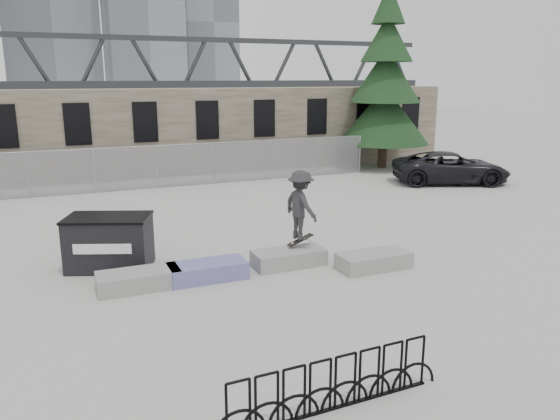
% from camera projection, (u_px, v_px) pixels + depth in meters
% --- Properties ---
extents(ground, '(120.00, 120.00, 0.00)m').
position_uv_depth(ground, '(248.00, 274.00, 14.54)').
color(ground, '#A8A9A4').
rests_on(ground, ground).
extents(stone_wall, '(36.00, 2.58, 4.50)m').
position_uv_depth(stone_wall, '(142.00, 133.00, 28.50)').
color(stone_wall, '#645B4A').
rests_on(stone_wall, ground).
extents(chainlink_fence, '(22.06, 0.06, 2.02)m').
position_uv_depth(chainlink_fence, '(157.00, 166.00, 25.45)').
color(chainlink_fence, gray).
rests_on(chainlink_fence, ground).
extents(planter_far_left, '(2.00, 0.90, 0.45)m').
position_uv_depth(planter_far_left, '(139.00, 279.00, 13.49)').
color(planter_far_left, '#9A9997').
rests_on(planter_far_left, ground).
extents(planter_center_left, '(2.00, 0.90, 0.45)m').
position_uv_depth(planter_center_left, '(208.00, 270.00, 14.12)').
color(planter_center_left, '#3B3AAE').
rests_on(planter_center_left, ground).
extents(planter_center_right, '(2.00, 0.90, 0.45)m').
position_uv_depth(planter_center_right, '(289.00, 257.00, 15.13)').
color(planter_center_right, '#9A9997').
rests_on(planter_center_right, ground).
extents(planter_offset, '(2.00, 0.90, 0.45)m').
position_uv_depth(planter_offset, '(374.00, 260.00, 14.90)').
color(planter_offset, '#9A9997').
rests_on(planter_offset, ground).
extents(dumpster, '(2.56, 2.07, 1.46)m').
position_uv_depth(dumpster, '(109.00, 242.00, 14.82)').
color(dumpster, black).
rests_on(dumpster, ground).
extents(bike_rack, '(4.04, 0.17, 0.90)m').
position_uv_depth(bike_rack, '(333.00, 385.00, 8.51)').
color(bike_rack, black).
rests_on(bike_rack, ground).
extents(spruce_tree, '(5.10, 5.10, 11.50)m').
position_uv_depth(spruce_tree, '(385.00, 87.00, 30.49)').
color(spruce_tree, '#38281E').
rests_on(spruce_tree, ground).
extents(truss_bridge, '(70.00, 3.00, 9.80)m').
position_uv_depth(truss_bridge, '(171.00, 85.00, 66.49)').
color(truss_bridge, '#2D3033').
rests_on(truss_bridge, ground).
extents(suv, '(6.10, 4.50, 1.54)m').
position_uv_depth(suv, '(451.00, 168.00, 26.72)').
color(suv, black).
rests_on(suv, ground).
extents(skateboarder, '(0.97, 1.38, 2.11)m').
position_uv_depth(skateboarder, '(301.00, 205.00, 15.13)').
color(skateboarder, '#2C2B2E').
rests_on(skateboarder, ground).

